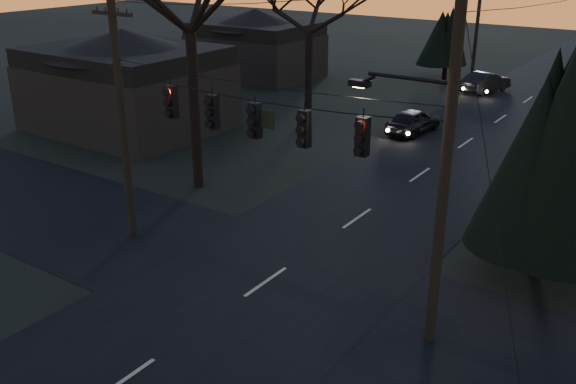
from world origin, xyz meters
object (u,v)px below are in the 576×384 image
Objects in this scene: utility_pole_left at (134,236)px; utility_pole_far_l at (472,76)px; sedan_oncoming_a at (413,121)px; evergreen_right at (553,141)px; utility_pole_right at (429,339)px; sedan_oncoming_b at (486,82)px.

utility_pole_left is 36.00m from utility_pole_far_l.
utility_pole_far_l is 1.97× the size of sedan_oncoming_a.
utility_pole_left is 14.62m from evergreen_right.
utility_pole_right reaches higher than utility_pole_far_l.
sedan_oncoming_b is (-8.70, 30.65, 0.71)m from utility_pole_right.
utility_pole_right is 20.15m from sedan_oncoming_a.
utility_pole_left is at bearing -156.24° from evergreen_right.
evergreen_right is (1.25, 5.61, 4.41)m from utility_pole_right.
evergreen_right reaches higher than sedan_oncoming_a.
sedan_oncoming_b is (2.80, -5.35, 0.71)m from utility_pole_far_l.
utility_pole_far_l reaches higher than sedan_oncoming_a.
utility_pole_left is 18.42m from sedan_oncoming_a.
utility_pole_far_l reaches higher than sedan_oncoming_b.
sedan_oncoming_a is at bearing 128.20° from evergreen_right.
utility_pole_right is 11.50m from utility_pole_left.
evergreen_right is 1.77× the size of sedan_oncoming_b.
utility_pole_right is 7.25m from evergreen_right.
evergreen_right is (12.75, -30.39, 4.41)m from utility_pole_far_l.
utility_pole_right is at bearing -72.28° from utility_pole_far_l.
evergreen_right reaches higher than utility_pole_right.
utility_pole_far_l is 1.05× the size of evergreen_right.
sedan_oncoming_a is (2.86, 18.19, 0.69)m from utility_pole_left.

